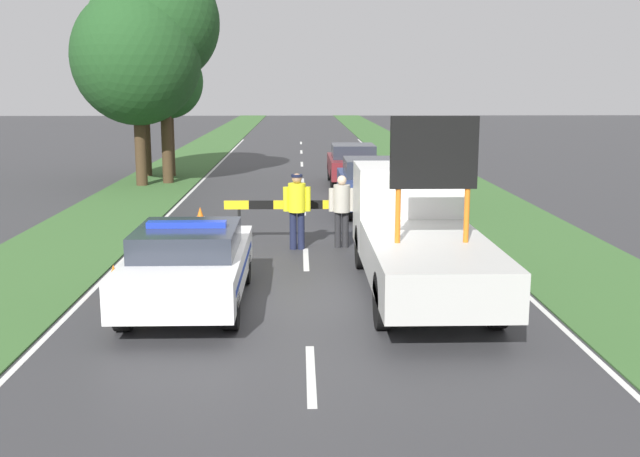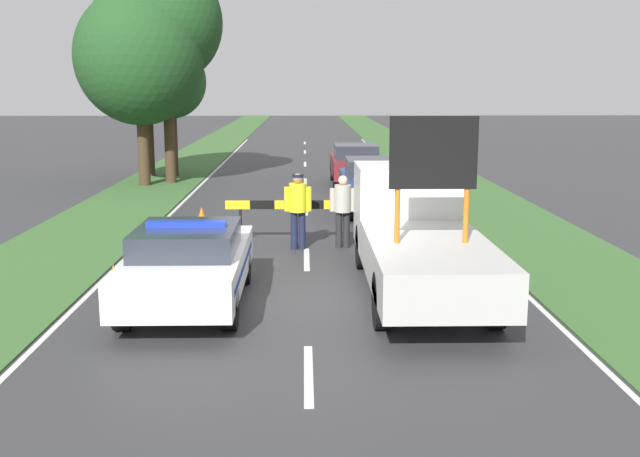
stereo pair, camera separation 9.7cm
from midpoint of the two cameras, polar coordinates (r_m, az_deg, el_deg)
The scene contains 18 objects.
ground_plane at distance 13.31m, azimuth -0.76°, elevation -5.52°, with size 160.00×160.00×0.00m, color #333335.
lane_markings at distance 23.80m, azimuth -0.98°, elevation 1.82°, with size 8.09×57.35×0.01m.
grass_verge_left at distance 33.45m, azimuth -10.85°, elevation 4.29°, with size 3.17×120.00×0.03m.
grass_verge_right at distance 33.48m, azimuth 8.74°, elevation 4.36°, with size 3.17×120.00×0.03m.
police_car at distance 13.10m, azimuth -9.76°, elevation -2.60°, with size 1.91×4.54×1.50m.
work_truck at distance 14.03m, azimuth 7.59°, elevation -0.31°, with size 2.02×6.19×3.27m.
road_barrier at distance 17.92m, azimuth -1.44°, elevation 1.62°, with size 3.53×0.08×1.04m.
police_officer at distance 17.23m, azimuth -1.53°, elevation 1.85°, with size 0.63×0.40×1.77m.
pedestrian_civilian at distance 17.42m, azimuth 1.91°, elevation 1.76°, with size 0.61×0.39×1.70m.
traffic_cone_near_police at distance 17.72m, azimuth 9.97°, elevation -0.51°, with size 0.45×0.45×0.62m.
traffic_cone_centre_front at distance 19.29m, azimuth -8.84°, elevation 0.60°, with size 0.52×0.52×0.71m.
traffic_cone_near_truck at distance 13.96m, azimuth -15.22°, elevation -3.86°, with size 0.44×0.44×0.60m.
queued_car_hatch_blue at distance 22.39m, azimuth 4.25°, elevation 3.37°, with size 1.87×4.26×1.61m.
queued_car_wagon_maroon at distance 28.56m, azimuth 2.82°, elevation 4.96°, with size 1.80×4.28×1.54m.
roadside_tree_near_left at distance 31.66m, azimuth -11.20°, elevation 10.87°, with size 2.86×2.86×5.39m.
roadside_tree_near_right at distance 31.97m, azimuth -13.16°, elevation 14.31°, with size 4.42×4.42×8.16m.
roadside_tree_mid_left at distance 29.43m, azimuth -11.61°, elevation 15.06°, with size 4.26×4.26×8.27m.
roadside_tree_mid_right at distance 28.83m, azimuth -13.50°, elevation 12.55°, with size 4.72×4.72×7.23m.
Camera 2 is at (-0.05, -12.77, 3.77)m, focal length 42.00 mm.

